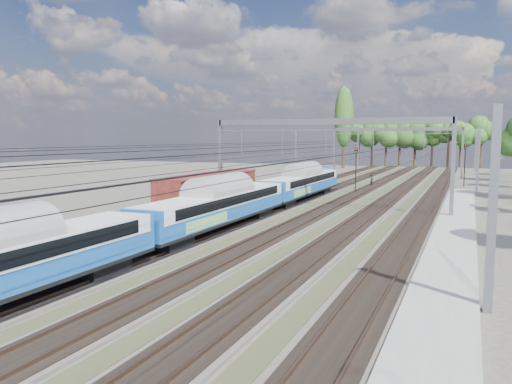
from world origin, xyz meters
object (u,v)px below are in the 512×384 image
at_px(freight_boxcar, 210,191).
at_px(worker, 372,180).
at_px(signal_near, 356,165).
at_px(signal_far, 465,160).
at_px(emu_train, 217,200).

height_order(freight_boxcar, worker, freight_boxcar).
relative_size(signal_near, signal_far, 0.94).
relative_size(freight_boxcar, signal_far, 2.33).
bearing_deg(worker, freight_boxcar, 163.11).
xyz_separation_m(freight_boxcar, worker, (8.67, 33.54, -1.37)).
bearing_deg(signal_near, signal_far, 67.45).
distance_m(emu_train, worker, 40.96).
relative_size(emu_train, freight_boxcar, 4.24).
bearing_deg(signal_far, freight_boxcar, -109.25).
bearing_deg(emu_train, signal_near, 82.59).
bearing_deg(freight_boxcar, signal_near, 70.04).
bearing_deg(freight_boxcar, signal_far, 61.48).
relative_size(emu_train, worker, 33.86).
height_order(emu_train, worker, emu_train).
bearing_deg(worker, signal_near, 176.46).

